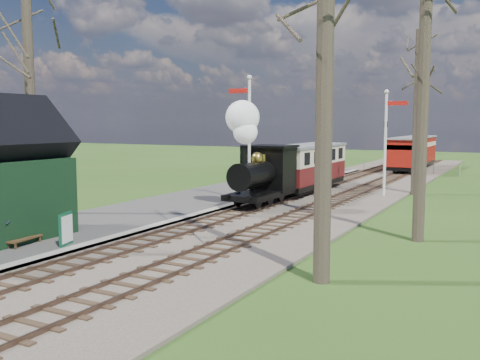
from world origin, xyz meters
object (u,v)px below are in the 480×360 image
object	(u,v)px
red_carriage_a	(406,154)
person	(4,226)
semaphore_near	(248,131)
sign_board	(66,229)
red_carriage_b	(419,150)
bench	(22,234)
locomotive	(260,162)
semaphore_far	(387,135)
coach	(307,165)

from	to	relation	value
red_carriage_a	person	bearing A→B (deg)	-99.64
semaphore_near	sign_board	bearing A→B (deg)	-94.44
red_carriage_b	bench	xyz separation A→B (m)	(-5.46, -37.36, -1.01)
red_carriage_b	person	size ratio (longest dim) A/B	3.78
semaphore_near	person	world-z (taller)	semaphore_near
locomotive	person	size ratio (longest dim) A/B	3.39
semaphore_far	locomotive	world-z (taller)	semaphore_far
semaphore_near	person	bearing A→B (deg)	-100.18
semaphore_far	coach	xyz separation A→B (m)	(-4.37, -0.23, -1.75)
sign_board	person	world-z (taller)	person
sign_board	semaphore_near	bearing A→B (deg)	85.56
semaphore_far	person	xyz separation A→B (m)	(-7.29, -17.93, -2.45)
semaphore_far	person	world-z (taller)	semaphore_far
semaphore_near	red_carriage_b	distance (m)	26.33
red_carriage_a	sign_board	world-z (taller)	red_carriage_a
coach	red_carriage_a	world-z (taller)	coach
coach	red_carriage_b	world-z (taller)	coach
semaphore_near	red_carriage_a	bearing A→B (deg)	80.68
sign_board	locomotive	bearing A→B (deg)	81.32
semaphore_far	bench	distance (m)	18.98
semaphore_near	sign_board	distance (m)	11.12
person	locomotive	bearing A→B (deg)	-8.18
red_carriage_b	sign_board	distance (m)	36.99
coach	red_carriage_a	bearing A→B (deg)	80.01
locomotive	red_carriage_a	size ratio (longest dim) A/B	0.90
locomotive	red_carriage_b	size ratio (longest dim) A/B	0.90
locomotive	red_carriage_b	world-z (taller)	locomotive
locomotive	person	xyz separation A→B (m)	(-2.90, -11.63, -1.29)
locomotive	red_carriage_a	distance (m)	21.01
sign_board	bench	distance (m)	1.42
red_carriage_a	person	xyz separation A→B (m)	(-5.51, -32.46, -0.65)
semaphore_far	sign_board	bearing A→B (deg)	-109.68
semaphore_near	person	distance (m)	12.42
semaphore_near	locomotive	xyz separation A→B (m)	(0.76, -0.30, -1.43)
semaphore_near	red_carriage_b	xyz separation A→B (m)	(3.37, 26.04, -2.07)
semaphore_far	locomotive	distance (m)	7.76
semaphore_near	red_carriage_b	size ratio (longest dim) A/B	1.17
sign_board	bench	xyz separation A→B (m)	(-1.26, -0.62, -0.18)
coach	red_carriage_a	size ratio (longest dim) A/B	1.43
semaphore_far	sign_board	distance (m)	17.94
coach	locomotive	bearing A→B (deg)	-90.11
coach	sign_board	world-z (taller)	coach
locomotive	red_carriage_b	bearing A→B (deg)	84.34
bench	person	xyz separation A→B (m)	(-0.05, -0.60, 0.36)
red_carriage_b	person	bearing A→B (deg)	-98.26
semaphore_near	semaphore_far	world-z (taller)	semaphore_near
red_carriage_a	red_carriage_b	size ratio (longest dim) A/B	1.00
bench	coach	bearing A→B (deg)	80.49
locomotive	sign_board	bearing A→B (deg)	-98.68
semaphore_near	semaphore_far	distance (m)	7.91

